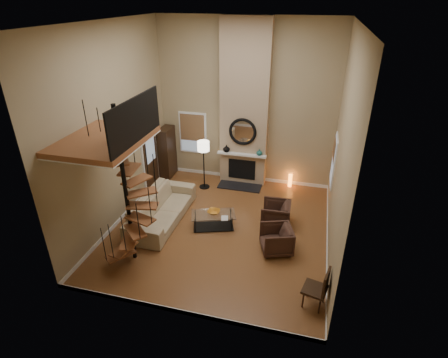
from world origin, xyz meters
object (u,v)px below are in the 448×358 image
(floor_lamp, at_px, (203,150))
(sofa, at_px, (162,208))
(hutch, at_px, (167,152))
(side_chair, at_px, (319,288))
(armchair_far, at_px, (279,239))
(accent_lamp, at_px, (290,180))
(coffee_table, at_px, (213,219))
(armchair_near, at_px, (278,214))

(floor_lamp, bearing_deg, sofa, -105.39)
(hutch, height_order, side_chair, hutch)
(armchair_far, relative_size, accent_lamp, 1.73)
(sofa, distance_m, floor_lamp, 2.54)
(armchair_far, relative_size, coffee_table, 0.57)
(accent_lamp, height_order, side_chair, side_chair)
(armchair_far, relative_size, side_chair, 0.78)
(hutch, bearing_deg, armchair_near, -26.73)
(side_chair, bearing_deg, armchair_far, 121.59)
(sofa, bearing_deg, hutch, 19.01)
(hutch, xyz_separation_m, floor_lamp, (1.55, -0.53, 0.46))
(coffee_table, bearing_deg, sofa, 179.57)
(armchair_near, height_order, coffee_table, armchair_near)
(hutch, height_order, floor_lamp, hutch)
(sofa, distance_m, side_chair, 5.14)
(accent_lamp, distance_m, side_chair, 5.44)
(armchair_near, xyz_separation_m, coffee_table, (-1.79, -0.60, -0.07))
(sofa, relative_size, floor_lamp, 1.69)
(coffee_table, relative_size, accent_lamp, 3.02)
(hutch, height_order, sofa, hutch)
(accent_lamp, bearing_deg, armchair_near, -92.72)
(armchair_near, height_order, side_chair, side_chair)
(floor_lamp, xyz_separation_m, accent_lamp, (2.89, 0.80, -1.16))
(accent_lamp, bearing_deg, sofa, -139.08)
(armchair_near, distance_m, armchair_far, 1.19)
(hutch, xyz_separation_m, side_chair, (5.54, -5.05, -0.42))
(coffee_table, distance_m, floor_lamp, 2.71)
(accent_lamp, xyz_separation_m, side_chair, (1.10, -5.32, 0.28))
(accent_lamp, bearing_deg, side_chair, -78.37)
(sofa, distance_m, coffee_table, 1.61)
(floor_lamp, distance_m, side_chair, 6.10)
(accent_lamp, relative_size, side_chair, 0.45)
(accent_lamp, bearing_deg, floor_lamp, -164.58)
(sofa, height_order, accent_lamp, sofa)
(sofa, xyz_separation_m, armchair_near, (3.39, 0.59, -0.04))
(sofa, height_order, floor_lamp, floor_lamp)
(armchair_near, bearing_deg, coffee_table, -73.62)
(floor_lamp, height_order, accent_lamp, floor_lamp)
(hutch, relative_size, accent_lamp, 3.96)
(sofa, relative_size, armchair_far, 3.64)
(sofa, bearing_deg, accent_lamp, -48.73)
(armchair_far, bearing_deg, accent_lamp, 161.77)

